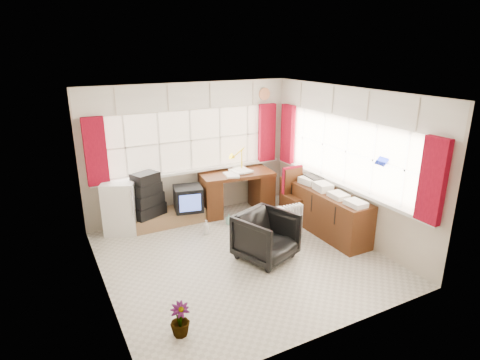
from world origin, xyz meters
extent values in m
plane|color=beige|center=(0.00, 0.00, 0.00)|extent=(4.00, 4.00, 0.00)
plane|color=beige|center=(0.00, 2.00, 1.25)|extent=(4.00, 0.00, 4.00)
plane|color=beige|center=(0.00, -2.00, 1.25)|extent=(4.00, 0.00, 4.00)
plane|color=beige|center=(-2.00, 0.00, 1.25)|extent=(0.00, 4.00, 4.00)
plane|color=beige|center=(2.00, 0.00, 1.25)|extent=(0.00, 4.00, 4.00)
plane|color=white|center=(0.00, 0.00, 2.50)|extent=(4.00, 4.00, 0.00)
plane|color=#FEE7C9|center=(0.00, 1.98, 1.45)|extent=(3.60, 0.00, 3.60)
cube|color=white|center=(0.00, 1.94, 0.87)|extent=(3.70, 0.12, 0.05)
cube|color=white|center=(-1.20, 1.97, 1.45)|extent=(0.03, 0.02, 1.10)
cube|color=white|center=(-0.60, 1.97, 1.45)|extent=(0.03, 0.02, 1.10)
cube|color=white|center=(0.00, 1.97, 1.45)|extent=(0.03, 0.02, 1.10)
cube|color=white|center=(0.60, 1.97, 1.45)|extent=(0.03, 0.02, 1.10)
cube|color=white|center=(1.20, 1.97, 1.45)|extent=(0.03, 0.02, 1.10)
plane|color=#FEE7C9|center=(1.98, 0.00, 1.45)|extent=(0.00, 3.60, 3.60)
cube|color=white|center=(1.94, 0.00, 0.87)|extent=(0.12, 3.70, 0.05)
cube|color=white|center=(1.97, -1.20, 1.45)|extent=(0.02, 0.03, 1.10)
cube|color=white|center=(1.97, -0.60, 1.45)|extent=(0.02, 0.03, 1.10)
cube|color=white|center=(1.97, 0.00, 1.45)|extent=(0.02, 0.03, 1.10)
cube|color=white|center=(1.97, 0.60, 1.45)|extent=(0.02, 0.03, 1.10)
cube|color=white|center=(1.97, 1.20, 1.45)|extent=(0.02, 0.03, 1.10)
cube|color=maroon|center=(-1.70, 1.90, 1.46)|extent=(0.35, 0.10, 1.15)
cube|color=maroon|center=(1.60, 1.90, 1.46)|extent=(0.35, 0.10, 1.15)
cube|color=maroon|center=(1.90, 1.60, 1.46)|extent=(0.10, 0.35, 1.15)
cube|color=maroon|center=(1.90, -1.70, 1.46)|extent=(0.10, 0.35, 1.15)
cube|color=silver|center=(0.00, 1.96, 2.25)|extent=(3.95, 0.08, 0.48)
cube|color=silver|center=(1.96, 0.00, 2.25)|extent=(0.08, 3.95, 0.48)
cube|color=#4C2712|center=(0.78, 1.66, 0.77)|extent=(1.46, 0.83, 0.06)
cube|color=#4C2712|center=(0.25, 1.72, 0.37)|extent=(0.38, 0.65, 0.74)
cube|color=#4C2712|center=(1.32, 1.60, 0.37)|extent=(0.38, 0.65, 0.74)
cube|color=white|center=(0.78, 1.66, 0.81)|extent=(0.27, 0.34, 0.02)
cube|color=white|center=(0.78, 1.66, 0.82)|extent=(0.27, 0.34, 0.02)
cube|color=white|center=(0.78, 1.66, 0.82)|extent=(0.27, 0.34, 0.02)
cube|color=white|center=(0.78, 1.66, 0.83)|extent=(0.27, 0.34, 0.02)
cube|color=white|center=(0.78, 1.66, 0.83)|extent=(0.27, 0.34, 0.02)
cube|color=white|center=(0.78, 1.66, 0.83)|extent=(0.27, 0.34, 0.02)
cylinder|color=yellow|center=(0.94, 1.73, 0.82)|extent=(0.11, 0.11, 0.02)
cylinder|color=yellow|center=(0.94, 1.73, 1.02)|extent=(0.03, 0.03, 0.40)
cone|color=yellow|center=(0.94, 1.73, 1.18)|extent=(0.17, 0.14, 0.16)
cube|color=black|center=(1.53, 0.66, 0.02)|extent=(0.43, 0.43, 0.04)
cylinder|color=silver|center=(1.53, 0.66, 0.25)|extent=(0.06, 0.06, 0.49)
cube|color=#4C2712|center=(1.53, 0.66, 0.49)|extent=(0.42, 0.41, 0.06)
cube|color=#4C2712|center=(1.53, 0.86, 0.76)|extent=(0.38, 0.05, 0.47)
cube|color=maroon|center=(1.53, 0.86, 0.78)|extent=(0.42, 0.06, 0.49)
imported|color=black|center=(0.33, -0.20, 0.36)|extent=(1.01, 1.02, 0.73)
cube|color=white|center=(1.05, 0.18, 0.04)|extent=(0.40, 0.17, 0.08)
cube|color=white|center=(0.87, 0.18, 0.34)|extent=(0.03, 0.12, 0.52)
cube|color=white|center=(0.93, 0.18, 0.34)|extent=(0.03, 0.12, 0.52)
cube|color=white|center=(0.99, 0.18, 0.34)|extent=(0.03, 0.12, 0.52)
cube|color=white|center=(1.05, 0.18, 0.34)|extent=(0.03, 0.12, 0.52)
cube|color=white|center=(1.11, 0.18, 0.34)|extent=(0.03, 0.12, 0.52)
cube|color=white|center=(1.17, 0.18, 0.34)|extent=(0.03, 0.12, 0.52)
cube|color=white|center=(1.23, 0.18, 0.34)|extent=(0.03, 0.12, 0.52)
cube|color=#4C2712|center=(1.73, 0.20, 0.38)|extent=(0.50, 2.00, 0.75)
cube|color=white|center=(1.70, -0.60, 0.80)|extent=(0.24, 0.32, 0.10)
cube|color=white|center=(1.70, -0.20, 0.80)|extent=(0.24, 0.32, 0.10)
cube|color=white|center=(1.70, 0.20, 0.80)|extent=(0.24, 0.32, 0.10)
cube|color=white|center=(1.70, 0.60, 0.80)|extent=(0.24, 0.32, 0.10)
cube|color=white|center=(1.70, 1.00, 0.80)|extent=(0.24, 0.32, 0.10)
cube|color=black|center=(1.84, 0.58, 0.82)|extent=(0.34, 0.42, 0.13)
cube|color=#986F4C|center=(-0.55, 1.72, 0.12)|extent=(1.40, 0.50, 0.25)
cube|color=black|center=(-0.24, 1.59, 0.47)|extent=(0.58, 0.54, 0.45)
cube|color=#526EE9|center=(-0.29, 1.36, 0.47)|extent=(0.37, 0.10, 0.31)
cube|color=black|center=(-0.97, 1.69, 0.36)|extent=(0.68, 0.57, 0.21)
cube|color=black|center=(-0.97, 1.69, 0.56)|extent=(0.62, 0.53, 0.20)
cube|color=black|center=(-0.97, 1.69, 0.76)|extent=(0.57, 0.49, 0.19)
cube|color=black|center=(-0.97, 1.69, 0.95)|extent=(0.52, 0.46, 0.18)
cube|color=white|center=(-1.40, 1.80, 0.46)|extent=(0.72, 0.72, 0.93)
cube|color=silver|center=(-1.28, 1.45, 0.60)|extent=(0.03, 0.03, 0.49)
imported|color=silver|center=(-0.15, 0.99, 0.13)|extent=(0.13, 0.13, 0.26)
imported|color=#8BCFBF|center=(0.38, 1.19, 0.10)|extent=(0.09, 0.09, 0.19)
imported|color=black|center=(-1.42, -1.24, 0.20)|extent=(0.24, 0.24, 0.40)
camera|label=1|loc=(-2.58, -4.87, 3.10)|focal=30.00mm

